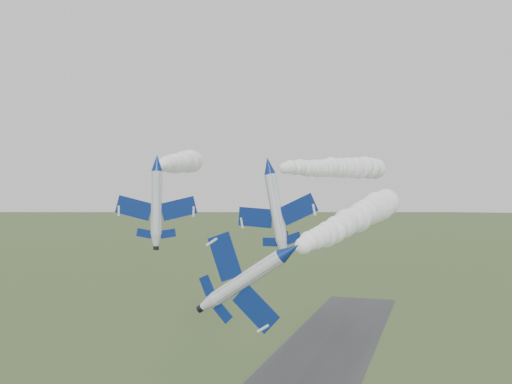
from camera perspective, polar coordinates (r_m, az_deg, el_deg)
jet_lead at (r=53.82m, az=3.42°, el=-5.85°), size 5.83×12.44×8.65m
smoke_trail_jet_lead at (r=90.43m, az=10.38°, el=-2.36°), size 7.25×70.02×5.39m
jet_pair_left at (r=85.35m, az=-9.89°, el=2.93°), size 11.86×13.68×3.47m
smoke_trail_jet_pair_left at (r=120.20m, az=-7.47°, el=2.96°), size 26.24×61.27×5.47m
jet_pair_right at (r=78.39m, az=1.23°, el=2.67°), size 11.59×14.00×3.89m
smoke_trail_jet_pair_right at (r=109.91m, az=8.38°, el=2.43°), size 11.82×59.60×4.75m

